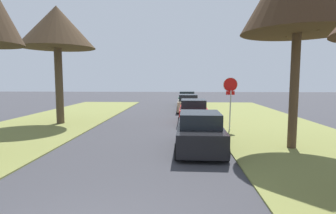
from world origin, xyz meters
The scene contains 6 objects.
stop_sign_far centered at (4.44, 11.51, 2.19)m, with size 0.81×0.33×2.97m.
street_tree_left_mid_b centered at (-6.24, 13.25, 6.15)m, with size 4.71×4.71×7.49m.
parked_sedan_black centered at (2.42, 7.24, 0.72)m, with size 2.03×4.44×1.57m.
parked_sedan_red centered at (2.49, 14.30, 0.72)m, with size 2.03×4.44×1.57m.
parked_sedan_tan centered at (2.33, 20.44, 0.72)m, with size 2.03×4.44×1.57m.
parked_sedan_green centered at (2.37, 26.53, 0.72)m, with size 2.03×4.44×1.57m.
Camera 1 is at (1.60, -3.74, 2.89)m, focal length 28.57 mm.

